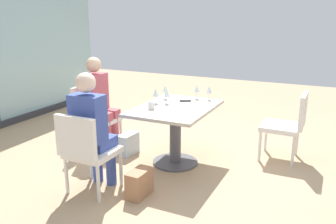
{
  "coord_description": "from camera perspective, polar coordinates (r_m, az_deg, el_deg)",
  "views": [
    {
      "loc": [
        -3.73,
        -1.7,
        1.8
      ],
      "look_at": [
        0.0,
        0.1,
        0.65
      ],
      "focal_mm": 37.88,
      "sensor_mm": 36.0,
      "label": 1
    }
  ],
  "objects": [
    {
      "name": "person_far_left",
      "position": [
        3.68,
        -12.11,
        -2.25
      ],
      "size": [
        0.39,
        0.34,
        1.26
      ],
      "color": "#384C9E",
      "rests_on": "ground_plane"
    },
    {
      "name": "wine_glass_2",
      "position": [
        4.35,
        -0.21,
        3.05
      ],
      "size": [
        0.07,
        0.07,
        0.18
      ],
      "color": "silver",
      "rests_on": "dining_table_main"
    },
    {
      "name": "cell_phone_on_table",
      "position": [
        4.5,
        2.83,
        1.8
      ],
      "size": [
        0.13,
        0.16,
        0.01
      ],
      "primitive_type": "cube",
      "rotation": [
        0.0,
        0.0,
        0.51
      ],
      "color": "black",
      "rests_on": "dining_table_main"
    },
    {
      "name": "wine_glass_3",
      "position": [
        4.36,
        -1.99,
        3.1
      ],
      "size": [
        0.07,
        0.07,
        0.18
      ],
      "color": "silver",
      "rests_on": "dining_table_main"
    },
    {
      "name": "chair_near_window",
      "position": [
        4.92,
        -11.91,
        -0.19
      ],
      "size": [
        0.46,
        0.51,
        0.87
      ],
      "color": "silver",
      "rests_on": "ground_plane"
    },
    {
      "name": "dining_table_main",
      "position": [
        4.29,
        1.2,
        -1.68
      ],
      "size": [
        1.16,
        0.85,
        0.73
      ],
      "color": "#BCB29E",
      "rests_on": "ground_plane"
    },
    {
      "name": "person_near_window",
      "position": [
        4.8,
        -11.01,
        1.99
      ],
      "size": [
        0.34,
        0.39,
        1.26
      ],
      "color": "#B24C56",
      "rests_on": "ground_plane"
    },
    {
      "name": "handbag_1",
      "position": [
        3.68,
        -4.63,
        -11.38
      ],
      "size": [
        0.31,
        0.17,
        0.28
      ],
      "primitive_type": "cube",
      "rotation": [
        0.0,
        0.0,
        -0.04
      ],
      "color": "#A3704C",
      "rests_on": "ground_plane"
    },
    {
      "name": "wine_glass_1",
      "position": [
        4.58,
        6.63,
        3.6
      ],
      "size": [
        0.07,
        0.07,
        0.18
      ],
      "color": "silver",
      "rests_on": "dining_table_main"
    },
    {
      "name": "coffee_cup",
      "position": [
        4.12,
        -2.69,
        1.11
      ],
      "size": [
        0.08,
        0.08,
        0.09
      ],
      "primitive_type": "cylinder",
      "color": "white",
      "rests_on": "dining_table_main"
    },
    {
      "name": "handbag_0",
      "position": [
        4.73,
        -6.46,
        -5.15
      ],
      "size": [
        0.31,
        0.18,
        0.28
      ],
      "primitive_type": "cube",
      "rotation": [
        0.0,
        0.0,
        -0.08
      ],
      "color": "silver",
      "rests_on": "ground_plane"
    },
    {
      "name": "chair_front_right",
      "position": [
        4.67,
        18.89,
        -1.56
      ],
      "size": [
        0.46,
        0.5,
        0.87
      ],
      "color": "silver",
      "rests_on": "ground_plane"
    },
    {
      "name": "chair_far_left",
      "position": [
        3.67,
        -12.97,
        -5.74
      ],
      "size": [
        0.5,
        0.46,
        0.87
      ],
      "color": "silver",
      "rests_on": "ground_plane"
    },
    {
      "name": "wine_glass_4",
      "position": [
        4.6,
        -0.45,
        3.76
      ],
      "size": [
        0.07,
        0.07,
        0.18
      ],
      "color": "silver",
      "rests_on": "dining_table_main"
    },
    {
      "name": "ground_plane",
      "position": [
        4.48,
        1.16,
        -8.19
      ],
      "size": [
        12.0,
        12.0,
        0.0
      ],
      "primitive_type": "plane",
      "color": "tan"
    },
    {
      "name": "wine_glass_0",
      "position": [
        4.62,
        4.63,
        3.75
      ],
      "size": [
        0.07,
        0.07,
        0.18
      ],
      "color": "silver",
      "rests_on": "dining_table_main"
    }
  ]
}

